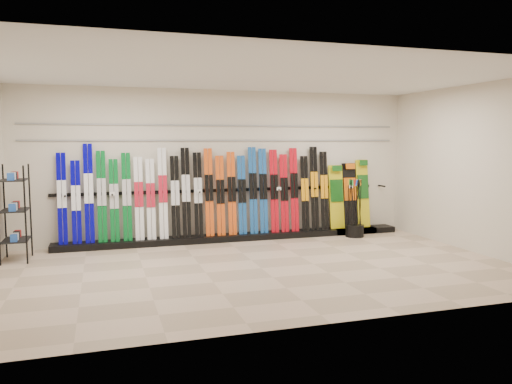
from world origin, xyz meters
name	(u,v)px	position (x,y,z in m)	size (l,w,h in m)	color
floor	(261,268)	(0.00, 0.00, 0.00)	(8.00, 8.00, 0.00)	tan
back_wall	(223,165)	(0.00, 2.50, 1.50)	(8.00, 8.00, 0.00)	beige
right_wall	(475,169)	(4.00, 0.00, 1.50)	(5.00, 5.00, 0.00)	beige
ceiling	(262,74)	(0.00, 0.00, 3.00)	(8.00, 8.00, 0.00)	silver
ski_rack_base	(237,237)	(0.22, 2.28, 0.06)	(8.00, 0.40, 0.12)	black
skis	(204,194)	(-0.44, 2.32, 0.95)	(5.38, 0.21, 1.82)	#04019A
snowboards	(349,195)	(2.76, 2.35, 0.82)	(0.94, 0.23, 1.46)	gold
accessory_rack	(15,213)	(-3.75, 1.70, 0.80)	(0.40, 0.60, 1.60)	black
pole_bin	(355,231)	(2.66, 1.89, 0.12)	(0.38, 0.38, 0.25)	black
ski_poles	(355,208)	(2.65, 1.88, 0.61)	(0.35, 0.29, 1.18)	black
slatwall_rail_0	(223,141)	(0.00, 2.48, 2.00)	(7.60, 0.02, 0.03)	gray
slatwall_rail_1	(223,125)	(0.00, 2.48, 2.30)	(7.60, 0.02, 0.03)	gray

